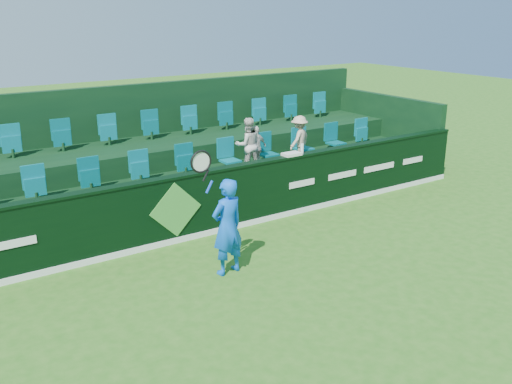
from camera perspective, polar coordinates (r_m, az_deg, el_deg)
ground at (r=8.41m, az=4.31°, el=-13.82°), size 60.00×60.00×0.00m
sponsor_hoarding at (r=11.21m, az=-8.27°, el=-1.74°), size 16.00×0.25×1.35m
stand_tier_front at (r=12.25m, az=-10.48°, el=-1.49°), size 16.00×2.00×0.80m
stand_tier_back at (r=13.87m, az=-13.71°, el=1.68°), size 16.00×1.80×1.30m
stand_rear at (r=14.13m, az=-14.52°, el=4.30°), size 16.00×4.10×2.60m
seat_row_front at (r=12.40m, az=-11.41°, el=2.08°), size 13.50×0.50×0.60m
seat_row_back at (r=13.92m, az=-14.44°, el=5.72°), size 13.50×0.50×0.60m
tennis_player at (r=9.74m, az=-2.92°, el=-3.41°), size 1.12×0.50×2.36m
spectator_left at (r=13.10m, az=-0.84°, el=4.75°), size 0.68×0.57×1.25m
spectator_middle at (r=13.25m, az=0.03°, el=4.44°), size 0.65×0.38×1.04m
spectator_right at (r=13.96m, az=4.34°, el=5.31°), size 0.84×0.68×1.14m
towel at (r=12.45m, az=3.58°, el=3.81°), size 0.40×0.26×0.06m
drinks_bottle at (r=12.61m, az=4.63°, el=4.34°), size 0.07×0.07×0.22m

